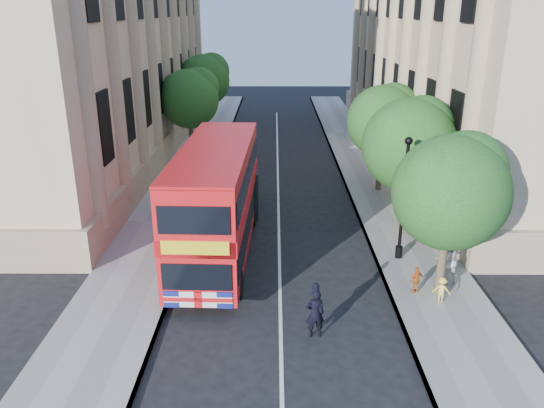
{
  "coord_description": "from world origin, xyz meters",
  "views": [
    {
      "loc": [
        -0.21,
        -14.15,
        9.9
      ],
      "look_at": [
        -0.32,
        6.54,
        2.3
      ],
      "focal_mm": 35.0,
      "sensor_mm": 36.0,
      "label": 1
    }
  ],
  "objects_px": {
    "police_constable": "(315,313)",
    "woman_pedestrian": "(447,260)",
    "double_decker_bus": "(217,199)",
    "box_van": "(236,182)",
    "lamp_post": "(403,204)"
  },
  "relations": [
    {
      "from": "double_decker_bus",
      "to": "lamp_post",
      "type": "bearing_deg",
      "value": -0.91
    },
    {
      "from": "police_constable",
      "to": "woman_pedestrian",
      "type": "bearing_deg",
      "value": -155.92
    },
    {
      "from": "police_constable",
      "to": "woman_pedestrian",
      "type": "height_order",
      "value": "woman_pedestrian"
    },
    {
      "from": "box_van",
      "to": "woman_pedestrian",
      "type": "xyz_separation_m",
      "value": [
        8.55,
        -8.42,
        -0.38
      ]
    },
    {
      "from": "lamp_post",
      "to": "police_constable",
      "type": "distance_m",
      "value": 7.0
    },
    {
      "from": "lamp_post",
      "to": "box_van",
      "type": "relative_size",
      "value": 0.98
    },
    {
      "from": "police_constable",
      "to": "woman_pedestrian",
      "type": "xyz_separation_m",
      "value": [
        5.22,
        3.42,
        0.22
      ]
    },
    {
      "from": "double_decker_bus",
      "to": "police_constable",
      "type": "height_order",
      "value": "double_decker_bus"
    },
    {
      "from": "lamp_post",
      "to": "double_decker_bus",
      "type": "distance_m",
      "value": 7.61
    },
    {
      "from": "box_van",
      "to": "woman_pedestrian",
      "type": "bearing_deg",
      "value": -49.08
    },
    {
      "from": "box_van",
      "to": "woman_pedestrian",
      "type": "distance_m",
      "value": 12.0
    },
    {
      "from": "lamp_post",
      "to": "double_decker_bus",
      "type": "height_order",
      "value": "lamp_post"
    },
    {
      "from": "box_van",
      "to": "lamp_post",
      "type": "bearing_deg",
      "value": -45.46
    },
    {
      "from": "box_van",
      "to": "woman_pedestrian",
      "type": "height_order",
      "value": "box_van"
    },
    {
      "from": "double_decker_bus",
      "to": "box_van",
      "type": "distance_m",
      "value": 6.02
    }
  ]
}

